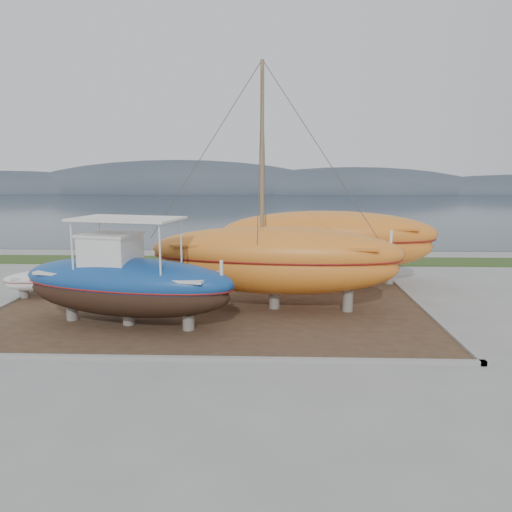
# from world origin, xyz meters

# --- Properties ---
(ground) EXTENTS (140.00, 140.00, 0.00)m
(ground) POSITION_xyz_m (0.00, 0.00, 0.00)
(ground) COLOR gray
(ground) RESTS_ON ground
(dirt_patch) EXTENTS (18.00, 12.00, 0.06)m
(dirt_patch) POSITION_xyz_m (0.00, 4.00, 0.03)
(dirt_patch) COLOR #422D1E
(dirt_patch) RESTS_ON ground
(curb_frame) EXTENTS (18.60, 12.60, 0.15)m
(curb_frame) POSITION_xyz_m (0.00, 4.00, 0.07)
(curb_frame) COLOR gray
(curb_frame) RESTS_ON ground
(grass_strip) EXTENTS (44.00, 3.00, 0.08)m
(grass_strip) POSITION_xyz_m (0.00, 15.50, 0.04)
(grass_strip) COLOR #284219
(grass_strip) RESTS_ON ground
(sea) EXTENTS (260.00, 100.00, 0.04)m
(sea) POSITION_xyz_m (0.00, 70.00, 0.00)
(sea) COLOR #192733
(sea) RESTS_ON ground
(mountain_ridge) EXTENTS (200.00, 36.00, 20.00)m
(mountain_ridge) POSITION_xyz_m (0.00, 125.00, 0.00)
(mountain_ridge) COLOR #333D49
(mountain_ridge) RESTS_ON ground
(blue_caique) EXTENTS (8.93, 4.48, 4.12)m
(blue_caique) POSITION_xyz_m (-2.88, 1.41, 2.12)
(blue_caique) COLOR navy
(blue_caique) RESTS_ON dirt_patch
(white_dinghy) EXTENTS (4.33, 2.62, 1.22)m
(white_dinghy) POSITION_xyz_m (-7.82, 5.67, 0.67)
(white_dinghy) COLOR silver
(white_dinghy) RESTS_ON dirt_patch
(orange_sailboat) EXTENTS (11.02, 4.34, 10.20)m
(orange_sailboat) POSITION_xyz_m (2.71, 3.92, 5.16)
(orange_sailboat) COLOR orange
(orange_sailboat) RESTS_ON dirt_patch
(orange_bare_hull) EXTENTS (11.40, 4.08, 3.67)m
(orange_bare_hull) POSITION_xyz_m (5.50, 9.11, 1.90)
(orange_bare_hull) COLOR orange
(orange_bare_hull) RESTS_ON dirt_patch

